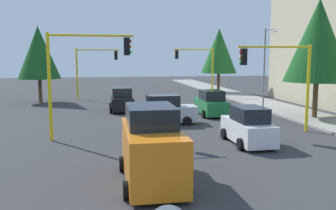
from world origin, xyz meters
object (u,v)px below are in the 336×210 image
at_px(street_lamp_curbside, 266,59).
at_px(car_green, 211,104).
at_px(traffic_signal_far_right, 94,63).
at_px(traffic_signal_near_right, 83,65).
at_px(tree_roadside_far, 219,51).
at_px(car_black, 122,100).
at_px(tree_roadside_near, 318,41).
at_px(tree_opposite_side, 39,53).
at_px(delivery_van_orange, 152,147).
at_px(car_silver, 165,111).
at_px(car_white, 248,127).
at_px(traffic_signal_near_left, 280,70).
at_px(traffic_signal_far_left, 197,63).

distance_m(street_lamp_curbside, car_green, 7.08).
bearing_deg(traffic_signal_far_right, traffic_signal_near_right, -0.16).
distance_m(traffic_signal_near_right, tree_roadside_far, 28.44).
distance_m(car_black, car_green, 7.59).
relative_size(traffic_signal_near_right, tree_roadside_near, 0.67).
relative_size(tree_opposite_side, delivery_van_orange, 1.58).
distance_m(tree_roadside_far, car_silver, 22.83).
distance_m(traffic_signal_far_right, car_white, 24.21).
xyz_separation_m(traffic_signal_near_left, car_white, (2.52, -2.91, -2.84)).
bearing_deg(delivery_van_orange, tree_roadside_near, 130.57).
bearing_deg(delivery_van_orange, car_black, -179.31).
distance_m(tree_roadside_near, car_silver, 12.08).
height_order(traffic_signal_far_left, car_green, traffic_signal_far_left).
relative_size(traffic_signal_near_left, traffic_signal_far_left, 0.95).
xyz_separation_m(traffic_signal_near_left, car_silver, (-4.00, -6.22, -2.84)).
bearing_deg(delivery_van_orange, traffic_signal_near_right, -159.98).
xyz_separation_m(tree_opposite_side, car_white, (20.52, 13.72, -4.07)).
distance_m(traffic_signal_far_left, street_lamp_curbside, 10.98).
distance_m(traffic_signal_near_left, tree_roadside_near, 6.60).
distance_m(tree_roadside_far, delivery_van_orange, 34.15).
relative_size(traffic_signal_near_left, tree_roadside_near, 0.61).
distance_m(traffic_signal_far_right, street_lamp_curbside, 18.14).
xyz_separation_m(street_lamp_curbside, car_black, (-0.96, -12.39, -3.45)).
relative_size(traffic_signal_near_left, car_white, 1.29).
xyz_separation_m(traffic_signal_near_left, delivery_van_orange, (7.53, -8.60, -2.46)).
bearing_deg(car_silver, tree_roadside_far, 153.24).
relative_size(delivery_van_orange, car_green, 1.16).
distance_m(tree_roadside_far, car_black, 19.00).
height_order(car_silver, car_white, same).
xyz_separation_m(traffic_signal_far_left, delivery_van_orange, (27.53, -8.65, -2.65)).
bearing_deg(traffic_signal_far_right, tree_roadside_near, 45.29).
bearing_deg(tree_roadside_near, traffic_signal_near_left, -50.60).
bearing_deg(tree_roadside_far, traffic_signal_near_left, -9.16).
relative_size(traffic_signal_near_right, delivery_van_orange, 1.21).
bearing_deg(car_white, tree_opposite_side, -146.23).
bearing_deg(traffic_signal_near_right, car_silver, 127.94).
relative_size(traffic_signal_far_left, car_silver, 1.34).
xyz_separation_m(traffic_signal_near_right, delivery_van_orange, (7.53, 2.75, -2.82)).
bearing_deg(tree_opposite_side, traffic_signal_far_left, 96.84).
bearing_deg(traffic_signal_far_right, car_white, 20.41).
distance_m(street_lamp_curbside, tree_opposite_side, 21.88).
bearing_deg(tree_roadside_far, tree_opposite_side, -73.69).
height_order(traffic_signal_near_right, car_green, traffic_signal_near_right).
relative_size(traffic_signal_far_right, traffic_signal_far_left, 0.98).
height_order(delivery_van_orange, car_green, delivery_van_orange).
distance_m(street_lamp_curbside, car_white, 14.18).
bearing_deg(car_white, tree_roadside_near, 129.94).
bearing_deg(tree_roadside_near, street_lamp_curbside, -166.95).
height_order(traffic_signal_far_right, tree_roadside_near, tree_roadside_near).
relative_size(delivery_van_orange, car_silver, 1.16).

